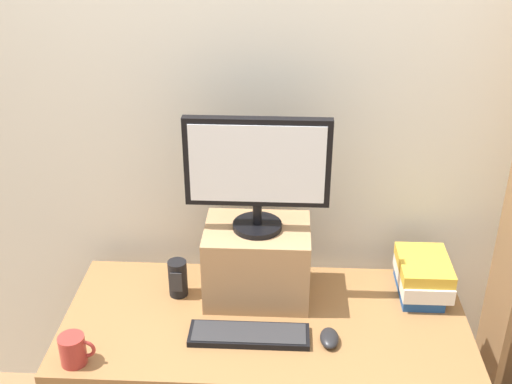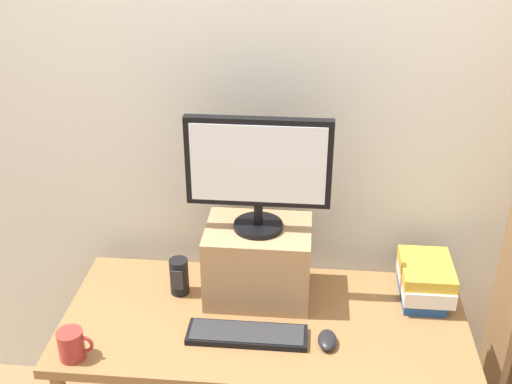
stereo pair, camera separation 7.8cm
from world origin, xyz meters
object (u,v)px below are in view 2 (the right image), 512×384
keyboard (247,335)px  desk_speaker (179,276)px  riser_box (258,261)px  desk (264,335)px  computer_mouse (327,340)px  book_stack (425,280)px  coffee_mug (72,345)px  computer_monitor (258,169)px

keyboard → desk_speaker: (-0.28, 0.24, 0.06)m
desk_speaker → riser_box: bearing=4.0°
riser_box → keyboard: (-0.02, -0.26, -0.13)m
desk → computer_mouse: bearing=-28.2°
keyboard → desk_speaker: desk_speaker is taller
desk → computer_mouse: (0.22, -0.12, 0.09)m
desk → book_stack: 0.63m
desk → desk_speaker: bearing=159.1°
desk → coffee_mug: size_ratio=12.13×
computer_monitor → coffee_mug: bearing=-144.8°
desk → computer_monitor: 0.61m
desk → computer_monitor: computer_monitor is taller
keyboard → desk_speaker: 0.37m
desk → keyboard: size_ratio=3.49×
desk → book_stack: (0.58, 0.18, 0.15)m
keyboard → computer_mouse: (0.27, -0.01, 0.01)m
computer_monitor → desk: bearing=-76.1°
desk → coffee_mug: 0.67m
riser_box → computer_monitor: size_ratio=0.76×
riser_box → computer_mouse: size_ratio=3.65×
riser_box → book_stack: riser_box is taller
desk → keyboard: 0.15m
computer_monitor → riser_box: bearing=90.0°
computer_monitor → book_stack: computer_monitor is taller
riser_box → computer_monitor: 0.38m
computer_monitor → book_stack: size_ratio=1.89×
desk → computer_monitor: (-0.04, 0.15, 0.60)m
coffee_mug → desk_speaker: size_ratio=0.83×
computer_monitor → book_stack: bearing=3.1°
desk_speaker → computer_monitor: bearing=3.7°
coffee_mug → desk_speaker: desk_speaker is taller
keyboard → desk_speaker: bearing=139.9°
riser_box → book_stack: bearing=3.0°
computer_monitor → computer_mouse: size_ratio=4.81×
keyboard → coffee_mug: (-0.56, -0.15, 0.04)m
riser_box → keyboard: 0.29m
riser_box → computer_mouse: 0.39m
computer_mouse → coffee_mug: 0.84m
riser_box → desk_speaker: 0.30m
computer_mouse → desk_speaker: desk_speaker is taller
riser_box → keyboard: riser_box is taller
computer_monitor → desk_speaker: (-0.30, -0.02, -0.45)m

